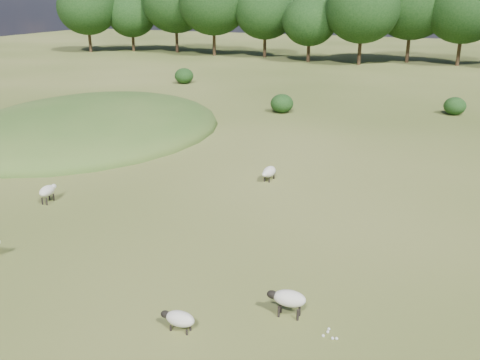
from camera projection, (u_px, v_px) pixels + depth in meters
name	position (u px, v px, depth m)	size (l,w,h in m)	color
ground	(300.00, 121.00, 38.06)	(160.00, 160.00, 0.00)	#374916
mound	(92.00, 131.00, 35.43)	(16.00, 20.00, 4.00)	#33561E
treeline	(374.00, 10.00, 67.14)	(96.28, 14.66, 11.70)	black
shrubs	(275.00, 91.00, 45.63)	(27.30, 11.17, 1.53)	black
sheep_0	(269.00, 172.00, 25.87)	(0.60, 1.22, 0.69)	#BCB29C
sheep_1	(179.00, 319.00, 14.35)	(1.01, 0.45, 0.59)	#BCB29C
sheep_2	(288.00, 299.00, 14.92)	(1.15, 0.56, 0.82)	#BCB29C
sheep_5	(47.00, 191.00, 23.11)	(0.56, 1.09, 0.77)	#BCB29C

